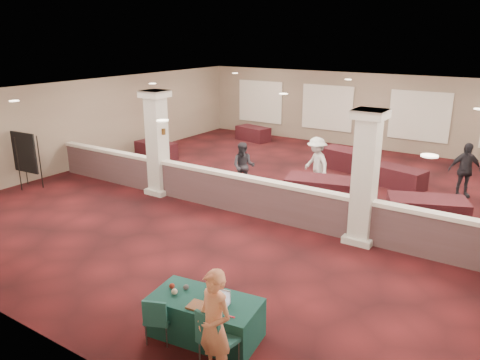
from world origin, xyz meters
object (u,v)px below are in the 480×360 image
Objects in this scene: far_table_front_center at (321,192)px; far_table_back_right at (399,178)px; far_table_front_right at (426,212)px; attendee_a at (243,166)px; conf_chair_main at (214,336)px; attendee_d at (365,146)px; near_table at (205,317)px; attendee_c at (465,170)px; easel_board at (25,153)px; far_table_front_left at (156,150)px; far_table_back_left at (253,134)px; conf_chair_side at (157,317)px; far_table_back_center at (347,159)px; attendee_b at (316,164)px; woman at (214,326)px.

far_table_back_right is at bearing 63.26° from far_table_front_center.
far_table_front_right is 1.26× the size of attendee_a.
attendee_d reaches higher than conf_chair_main.
attendee_c is (2.37, 9.88, 0.50)m from near_table.
far_table_front_right is (11.51, 3.76, -0.77)m from easel_board.
attendee_a is at bearing -14.62° from far_table_front_left.
conf_chair_side is at bearing -64.04° from far_table_back_left.
far_table_front_right is 1.03× the size of attendee_d.
far_table_back_center is 1.17× the size of attendee_a.
attendee_a is (-2.66, -0.04, 0.36)m from far_table_front_center.
attendee_c is 3.58m from attendee_d.
far_table_back_center reaches higher than far_table_front_left.
near_table is 10.17m from attendee_c.
conf_chair_main is 15.66m from far_table_back_left.
far_table_back_right is at bearing 70.59° from attendee_b.
woman is at bearing -42.28° from attendee_b.
far_table_back_left is at bearing 72.66° from easel_board.
far_table_front_right is 3.87m from attendee_b.
attendee_d reaches higher than easel_board.
far_table_front_left reaches higher than far_table_back_left.
attendee_d reaches higher than woman.
near_table is 1.00× the size of far_table_back_center.
far_table_front_right is at bearing 48.07° from conf_chair_side.
easel_board is 6.99m from attendee_a.
far_table_front_center is at bearing -116.74° from far_table_back_right.
conf_chair_side is 0.46× the size of far_table_back_center.
far_table_front_left is at bearing -158.25° from far_table_back_center.
far_table_back_left is at bearing 92.83° from conf_chair_side.
conf_chair_main is 12.67m from far_table_front_left.
far_table_front_center is at bearing 97.08° from attendee_d.
conf_chair_side is 0.48× the size of woman.
woman is at bearing -29.04° from conf_chair_side.
conf_chair_main is at bearing -51.18° from near_table.
attendee_a is at bearing 174.18° from attendee_c.
far_table_front_center is 2.69m from attendee_a.
woman is 12.81m from far_table_front_left.
conf_chair_main is 8.50m from attendee_a.
woman is at bearing -99.66° from far_table_front_right.
conf_chair_main is 0.64× the size of far_table_back_left.
far_table_back_left is at bearing 128.47° from attendee_c.
attendee_b reaches higher than far_table_front_center.
attendee_a is (-5.61, -0.04, 0.38)m from far_table_front_right.
far_table_front_center is 4.55m from attendee_c.
conf_chair_main is at bearing -81.83° from attendee_a.
attendee_d reaches higher than far_table_front_center.
far_table_back_right is at bearing 61.19° from conf_chair_side.
attendee_d reaches higher than conf_chair_side.
far_table_back_center is at bearing -21.94° from far_table_back_left.
far_table_back_center is at bearing 9.91° from attendee_d.
attendee_c is (1.74, 10.47, 0.25)m from conf_chair_main.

